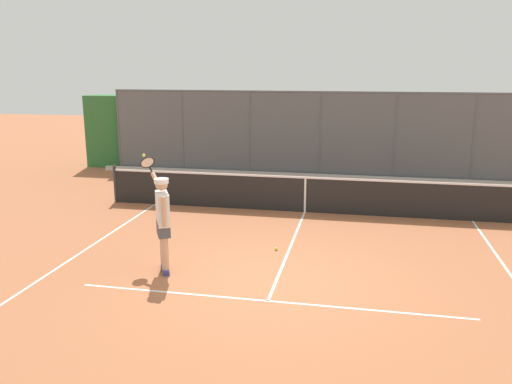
% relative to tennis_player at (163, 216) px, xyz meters
% --- Properties ---
extents(ground_plane, '(60.00, 60.00, 0.00)m').
position_rel_tennis_player_xyz_m(ground_plane, '(-2.14, 0.13, -1.07)').
color(ground_plane, '#A8603D').
extents(court_line_markings, '(8.47, 10.09, 0.01)m').
position_rel_tennis_player_xyz_m(court_line_markings, '(-2.14, 1.22, -1.06)').
color(court_line_markings, white).
rests_on(court_line_markings, ground).
extents(fence_backdrop, '(17.88, 1.37, 2.97)m').
position_rel_tennis_player_xyz_m(fence_backdrop, '(-2.14, -9.83, 0.28)').
color(fence_backdrop, '#565B60').
rests_on(fence_backdrop, ground).
extents(tennis_net, '(10.88, 0.09, 1.07)m').
position_rel_tennis_player_xyz_m(tennis_net, '(-2.14, -4.62, -0.57)').
color(tennis_net, '#2D2D2D').
rests_on(tennis_net, ground).
extents(tennis_player, '(0.94, 1.21, 2.08)m').
position_rel_tennis_player_xyz_m(tennis_player, '(0.00, 0.00, 0.00)').
color(tennis_player, navy).
rests_on(tennis_player, ground).
extents(tennis_ball_mid_court, '(0.07, 0.07, 0.07)m').
position_rel_tennis_player_xyz_m(tennis_ball_mid_court, '(-1.88, -1.53, -1.03)').
color(tennis_ball_mid_court, '#C1D138').
rests_on(tennis_ball_mid_court, ground).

